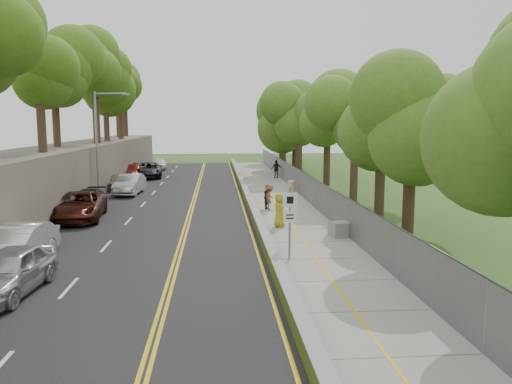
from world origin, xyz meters
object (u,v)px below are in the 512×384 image
Objects in this scene: signpost at (290,215)px; person_far at (276,169)px; streetlight at (100,138)px; car_1 at (16,246)px; car_2 at (79,206)px; painter_0 at (279,210)px; concrete_block at (341,229)px; construction_barrel at (291,187)px; car_0 at (9,271)px.

person_far is at bearing 84.17° from signpost.
streetlight reaches higher than car_1.
streetlight is 1.36× the size of car_2.
painter_0 is (11.91, -10.34, -3.65)m from streetlight.
car_1 is at bearing -164.02° from concrete_block.
painter_0 is at bearing 74.73° from person_far.
person_far is (14.66, 13.86, -3.65)m from streetlight.
painter_0 reaches higher than construction_barrel.
signpost is 14.88m from car_2.
signpost is at bearing 3.31° from car_1.
person_far is (-0.10, 26.80, 0.56)m from concrete_block.
construction_barrel is 15.52m from concrete_block.
painter_0 is at bearing 86.57° from signpost.
painter_0 reaches higher than person_far.
streetlight reaches higher than person_far.
person_far is (3.15, 30.87, -0.98)m from signpost.
car_0 is 3.56m from car_1.
construction_barrel is at bearing 65.27° from car_0.
construction_barrel reaches higher than concrete_block.
person_far is at bearing 90.21° from concrete_block.
streetlight is at bearing 94.43° from car_1.
concrete_block is 0.24× the size of car_0.
construction_barrel is 24.20m from car_1.
construction_barrel is at bearing 10.05° from streetlight.
car_1 is at bearing -88.68° from streetlight.
car_1 is (-11.12, -0.04, -1.10)m from signpost.
car_1 is (-1.07, 3.40, 0.04)m from car_0.
streetlight is 17.47m from car_1.
painter_0 is at bearing -19.65° from car_2.
car_2 is (-14.50, 5.60, 0.44)m from concrete_block.
person_far reaches higher than car_0.
person_far reaches higher than car_2.
construction_barrel is at bearing 81.22° from signpost.
painter_0 is (-2.85, 2.61, 0.57)m from concrete_block.
signpost is at bearing 23.75° from car_0.
streetlight is 2.58× the size of signpost.
car_1 is 13.34m from painter_0.
car_0 is at bearing -90.00° from car_2.
car_2 is at bearing 47.02° from person_far.
painter_0 is at bearing 48.93° from car_0.
car_2 is 25.63m from person_far.
painter_0 reaches higher than concrete_block.
person_far is at bearing 89.36° from construction_barrel.
concrete_block is (14.76, -12.94, -4.22)m from streetlight.
car_2 is at bearing 100.10° from car_0.
car_2 is at bearing 139.32° from signpost.
signpost is 10.68m from car_0.
signpost is 1.65× the size of painter_0.
construction_barrel is 0.54× the size of painter_0.
streetlight is 1.60× the size of car_1.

